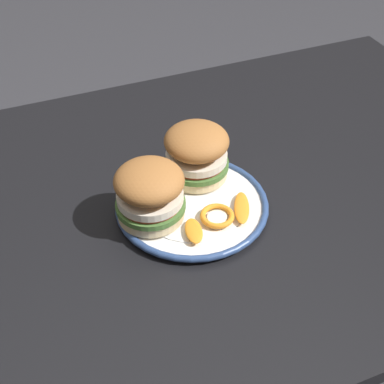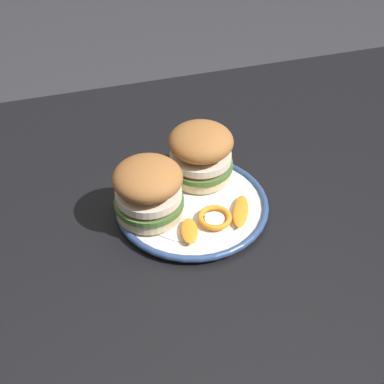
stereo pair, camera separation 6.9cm
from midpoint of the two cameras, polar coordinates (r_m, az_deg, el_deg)
dining_table at (r=1.07m, az=1.48°, el=-3.66°), size 1.22×0.83×0.71m
dinner_plate at (r=0.95m, az=-2.09°, el=-1.46°), size 0.26×0.26×0.02m
sandwich_half_left at (r=0.89m, az=-6.63°, el=-0.06°), size 0.16×0.16×0.10m
sandwich_half_right at (r=0.97m, az=-1.58°, el=4.14°), size 0.16×0.16×0.10m
orange_peel_curled at (r=0.91m, az=0.46°, el=-2.59°), size 0.07×0.07×0.01m
orange_peel_strip_long at (r=0.93m, az=3.06°, el=-1.70°), size 0.06×0.08×0.01m
orange_peel_strip_short at (r=0.89m, az=-2.05°, el=-4.12°), size 0.04×0.06×0.01m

